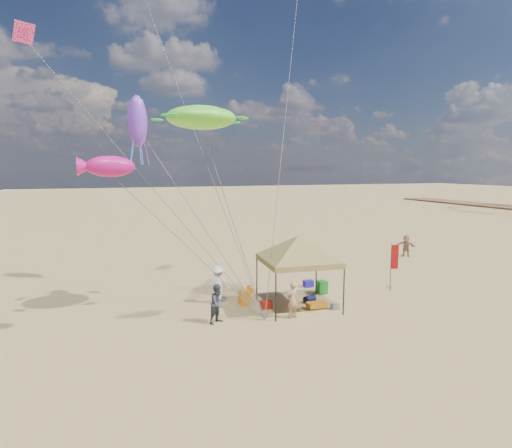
% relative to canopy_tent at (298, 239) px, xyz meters
% --- Properties ---
extents(ground, '(280.00, 280.00, 0.00)m').
position_rel_canopy_tent_xyz_m(ground, '(-1.69, -1.71, -3.38)').
color(ground, tan).
rests_on(ground, ground).
extents(canopy_tent, '(6.56, 6.56, 4.06)m').
position_rel_canopy_tent_xyz_m(canopy_tent, '(0.00, 0.00, 0.00)').
color(canopy_tent, black).
rests_on(canopy_tent, ground).
extents(feather_flag, '(0.38, 0.18, 2.64)m').
position_rel_canopy_tent_xyz_m(feather_flag, '(6.06, 0.64, -1.60)').
color(feather_flag, black).
rests_on(feather_flag, ground).
extents(cooler_red, '(0.54, 0.38, 0.38)m').
position_rel_canopy_tent_xyz_m(cooler_red, '(-1.53, 0.31, -3.19)').
color(cooler_red, '#A61F0D').
rests_on(cooler_red, ground).
extents(cooler_blue, '(0.54, 0.38, 0.38)m').
position_rel_canopy_tent_xyz_m(cooler_blue, '(2.12, 3.02, -3.19)').
color(cooler_blue, '#2315AC').
rests_on(cooler_blue, ground).
extents(bag_navy, '(0.69, 0.54, 0.36)m').
position_rel_canopy_tent_xyz_m(bag_navy, '(0.88, 0.44, -3.20)').
color(bag_navy, black).
rests_on(bag_navy, ground).
extents(bag_orange, '(0.54, 0.69, 0.36)m').
position_rel_canopy_tent_xyz_m(bag_orange, '(-1.38, 3.13, -3.20)').
color(bag_orange, orange).
rests_on(bag_orange, ground).
extents(chair_green, '(0.50, 0.50, 0.70)m').
position_rel_canopy_tent_xyz_m(chair_green, '(2.20, 1.62, -3.03)').
color(chair_green, '#16791E').
rests_on(chair_green, ground).
extents(chair_yellow, '(0.50, 0.50, 0.70)m').
position_rel_canopy_tent_xyz_m(chair_yellow, '(-2.34, 1.21, -3.03)').
color(chair_yellow, orange).
rests_on(chair_yellow, ground).
extents(crate_grey, '(0.34, 0.30, 0.28)m').
position_rel_canopy_tent_xyz_m(crate_grey, '(1.51, -0.95, -3.24)').
color(crate_grey, slate).
rests_on(crate_grey, ground).
extents(beach_cart, '(0.90, 0.50, 0.24)m').
position_rel_canopy_tent_xyz_m(beach_cart, '(0.73, -0.56, -3.18)').
color(beach_cart, orange).
rests_on(beach_cart, ground).
extents(person_near_a, '(0.71, 0.59, 1.68)m').
position_rel_canopy_tent_xyz_m(person_near_a, '(-0.91, -1.34, -2.54)').
color(person_near_a, tan).
rests_on(person_near_a, ground).
extents(person_near_b, '(1.06, 1.00, 1.73)m').
position_rel_canopy_tent_xyz_m(person_near_b, '(-4.20, -0.76, -2.52)').
color(person_near_b, '#37414B').
rests_on(person_near_b, ground).
extents(person_near_c, '(1.37, 0.99, 1.91)m').
position_rel_canopy_tent_xyz_m(person_near_c, '(-3.48, 1.94, -2.43)').
color(person_near_c, silver).
rests_on(person_near_c, ground).
extents(person_far_c, '(1.18, 1.59, 1.67)m').
position_rel_canopy_tent_xyz_m(person_far_c, '(13.05, 8.17, -2.55)').
color(person_far_c, '#AB7E5B').
rests_on(person_far_c, ground).
extents(turtle_kite, '(3.58, 3.12, 1.03)m').
position_rel_canopy_tent_xyz_m(turtle_kite, '(-4.52, 0.56, 5.53)').
color(turtle_kite, '#6CF134').
rests_on(turtle_kite, ground).
extents(fish_kite, '(1.97, 1.38, 0.79)m').
position_rel_canopy_tent_xyz_m(fish_kite, '(-8.43, -1.42, 3.40)').
color(fish_kite, '#D0147D').
rests_on(fish_kite, ground).
extents(squid_kite, '(1.35, 1.35, 2.84)m').
position_rel_canopy_tent_xyz_m(squid_kite, '(-6.69, 6.88, 5.93)').
color(squid_kite, '#7F3BDA').
rests_on(squid_kite, ground).
extents(stunt_kite_pink, '(1.18, 1.02, 1.00)m').
position_rel_canopy_tent_xyz_m(stunt_kite_pink, '(-12.31, 8.78, 10.59)').
color(stunt_kite_pink, '#FF3A81').
rests_on(stunt_kite_pink, ground).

